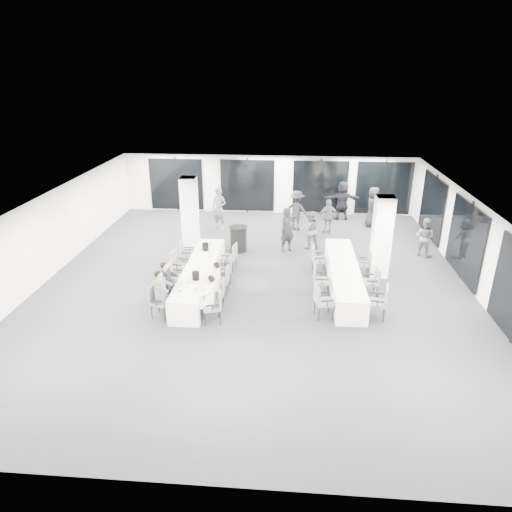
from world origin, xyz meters
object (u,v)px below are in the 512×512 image
Objects in this scene: banquet_table_side at (344,276)px; standing_guest_c at (297,208)px; banquet_table_main at (200,277)px; chair_side_left_near at (322,299)px; cocktail_table at (238,239)px; standing_guest_b at (310,227)px; chair_main_left_mid at (173,275)px; standing_guest_d at (328,214)px; chair_main_left_near at (158,299)px; standing_guest_g at (219,206)px; chair_main_right_fourth at (227,268)px; chair_side_right_far at (366,262)px; standing_guest_h at (425,234)px; chair_main_right_mid at (223,278)px; standing_guest_e at (373,204)px; ice_bucket_far at (205,247)px; chair_side_right_near at (381,300)px; chair_main_left_far at (185,252)px; chair_side_left_far at (317,258)px; chair_main_right_second at (219,291)px; ice_bucket_near at (196,276)px; chair_main_right_near at (215,303)px; chair_side_left_mid at (319,278)px; standing_guest_a at (287,227)px; chair_main_left_second at (164,290)px; chair_side_right_mid at (373,280)px; chair_main_right_far at (231,255)px; standing_guest_f at (342,198)px.

standing_guest_c is at bearing 105.31° from banquet_table_side.
banquet_table_main is 4.16m from chair_side_left_near.
standing_guest_b is (2.78, 0.54, 0.36)m from cocktail_table.
standing_guest_d reaches higher than chair_main_left_mid.
standing_guest_b is at bearing 122.93° from standing_guest_c.
chair_main_left_near is 0.47× the size of standing_guest_g.
chair_main_right_fourth reaches higher than chair_side_right_far.
standing_guest_d is at bearing 7.03° from standing_guest_h.
cocktail_table is 1.08× the size of chair_main_right_mid.
standing_guest_e is 7.66× the size of ice_bucket_far.
chair_main_left_near is at bearing 82.52° from standing_guest_c.
chair_side_right_near is 5.65m from standing_guest_b.
chair_main_left_mid is 0.44× the size of standing_guest_c.
banquet_table_main is 2.92× the size of standing_guest_d.
chair_main_left_far reaches higher than chair_side_left_far.
chair_main_right_second is 3.38× the size of ice_bucket_near.
standing_guest_e is (1.03, 8.27, 0.44)m from chair_side_right_near.
standing_guest_h is at bearing 111.48° from chair_side_left_far.
chair_main_right_near is at bearing -94.66° from chair_side_left_near.
ice_bucket_near reaches higher than chair_main_left_mid.
chair_side_left_mid is 3.78m from standing_guest_a.
chair_main_left_second is 5.45m from chair_side_left_far.
cocktail_table is at bearing -15.16° from chair_main_right_near.
standing_guest_c reaches higher than chair_side_right_near.
standing_guest_b is at bearing 114.13° from chair_main_left_far.
chair_main_left_second is at bearing -166.35° from chair_main_left_near.
chair_main_right_second is 0.91× the size of chair_side_right_mid.
chair_main_left_mid is 0.51× the size of standing_guest_b.
standing_guest_b is 4.43m from ice_bucket_far.
standing_guest_g reaches higher than standing_guest_e.
chair_main_right_fourth is at bearing 62.07° from standing_guest_h.
banquet_table_main is 1.47m from ice_bucket_far.
chair_main_left_far is 4.03m from standing_guest_a.
standing_guest_h reaches higher than ice_bucket_far.
chair_side_left_mid is at bearing -110.23° from standing_guest_a.
chair_side_right_mid is at bearing 119.63° from chair_main_left_near.
cocktail_table is at bearing -123.59° from chair_side_left_far.
chair_main_right_far is (0.00, 1.84, 0.03)m from chair_main_right_mid.
chair_main_left_near is 4.67m from chair_side_left_near.
banquet_table_main is 1.68m from chair_main_right_far.
standing_guest_g is (-1.11, 4.41, 0.48)m from chair_main_right_far.
standing_guest_e reaches higher than standing_guest_d.
chair_side_right_mid is 0.45× the size of standing_guest_f.
chair_side_right_near is (4.67, -0.33, 0.08)m from chair_main_right_second.
standing_guest_a is at bearing -36.45° from chair_main_right_far.
standing_guest_g is at bearing 6.34° from chair_main_right_second.
chair_main_left_second is 1.06× the size of chair_main_left_mid.
chair_side_left_mid is 3.80× the size of ice_bucket_far.
chair_side_left_far is 3.90m from ice_bucket_far.
chair_main_left_far is at bearing 92.27° from chair_main_right_far.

